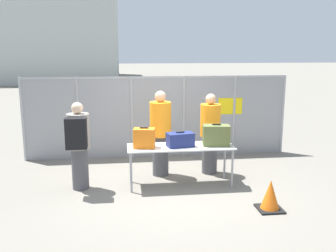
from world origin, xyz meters
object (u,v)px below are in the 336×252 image
suitcase_navy (180,140)px  utility_trailer (190,119)px  suitcase_olive (216,135)px  security_worker_far (210,133)px  traveler_hooded (78,143)px  inspection_table (180,149)px  security_worker_near (160,132)px  suitcase_orange (144,138)px  traffic_cone (270,196)px

suitcase_navy → utility_trailer: size_ratio=0.16×
suitcase_olive → security_worker_far: bearing=86.3°
security_worker_far → utility_trailer: (0.32, 4.09, -0.48)m
traveler_hooded → security_worker_far: (2.62, 0.66, -0.03)m
traveler_hooded → security_worker_far: security_worker_far is taller
inspection_table → security_worker_near: bearing=116.1°
traveler_hooded → security_worker_far: size_ratio=0.97×
inspection_table → suitcase_orange: size_ratio=4.70×
suitcase_orange → security_worker_far: (1.41, 0.69, -0.09)m
suitcase_navy → traveler_hooded: traveler_hooded is taller
security_worker_near → security_worker_far: security_worker_near is taller
security_worker_far → traffic_cone: bearing=105.9°
inspection_table → security_worker_near: security_worker_near is taller
security_worker_near → security_worker_far: bearing=-176.7°
utility_trailer → traffic_cone: size_ratio=6.59×
traffic_cone → utility_trailer: bearing=92.3°
security_worker_far → traffic_cone: 2.13m
security_worker_far → traffic_cone: size_ratio=3.33×
suitcase_orange → security_worker_near: 0.78m
suitcase_orange → traveler_hooded: traveler_hooded is taller
suitcase_orange → traveler_hooded: bearing=178.7°
suitcase_olive → suitcase_navy: bearing=-179.9°
suitcase_olive → traveler_hooded: traveler_hooded is taller
traveler_hooded → utility_trailer: size_ratio=0.49×
security_worker_near → traffic_cone: 2.61m
utility_trailer → traveler_hooded: bearing=-121.8°
security_worker_near → traffic_cone: security_worker_near is taller
inspection_table → utility_trailer: (1.05, 4.74, -0.32)m
suitcase_orange → utility_trailer: bearing=70.0°
suitcase_navy → suitcase_olive: (0.69, 0.00, 0.07)m
suitcase_orange → utility_trailer: size_ratio=0.13×
suitcase_navy → suitcase_orange: bearing=179.8°
inspection_table → traveler_hooded: bearing=-179.7°
inspection_table → security_worker_near: 0.75m
suitcase_olive → security_worker_near: size_ratio=0.30×
traveler_hooded → security_worker_near: (1.58, 0.66, 0.01)m
suitcase_navy → security_worker_far: security_worker_far is taller
security_worker_near → security_worker_far: (1.04, 0.01, -0.04)m
security_worker_far → suitcase_navy: bearing=43.1°
suitcase_navy → utility_trailer: (1.06, 4.78, -0.52)m
security_worker_far → traveler_hooded: bearing=14.1°
security_worker_near → traffic_cone: (1.60, -1.95, -0.68)m
utility_trailer → security_worker_near: bearing=-108.4°
utility_trailer → traffic_cone: 6.05m
traveler_hooded → suitcase_navy: bearing=-1.8°
inspection_table → security_worker_far: 0.99m
suitcase_olive → security_worker_far: security_worker_far is taller
suitcase_orange → security_worker_near: security_worker_near is taller
suitcase_navy → traffic_cone: 1.93m
inspection_table → utility_trailer: 4.86m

